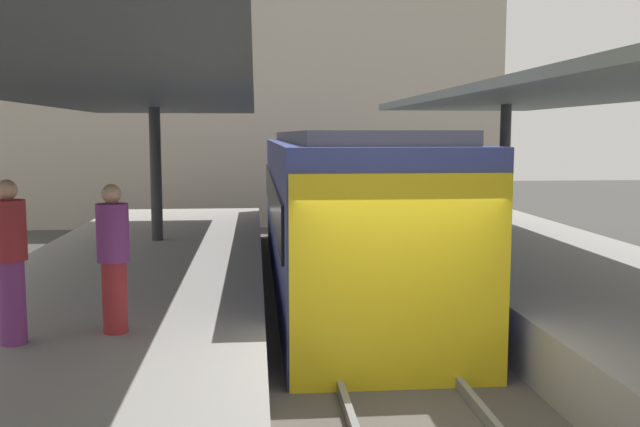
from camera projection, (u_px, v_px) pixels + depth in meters
ground_plane at (411, 427)px, 7.82m from camera, size 80.00×80.00×0.00m
platform_left at (59, 395)px, 7.41m from camera, size 4.40×28.00×1.00m
track_ballast at (411, 418)px, 7.81m from camera, size 3.20×28.00×0.20m
rail_near_side at (347, 406)px, 7.72m from camera, size 0.08×28.00×0.14m
rail_far_side at (474, 401)px, 7.85m from camera, size 0.08×28.00×0.14m
commuter_train at (338, 208)px, 14.58m from camera, size 2.78×12.87×3.10m
canopy_left at (79, 84)px, 8.42m from camera, size 4.18×21.00×2.97m
passenger_near_bench at (10, 259)px, 7.47m from camera, size 0.36×0.36×1.78m
passenger_far_end at (113, 256)px, 7.90m from camera, size 0.36×0.36×1.70m
station_building_backdrop at (249, 75)px, 26.81m from camera, size 18.00×6.00×11.00m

